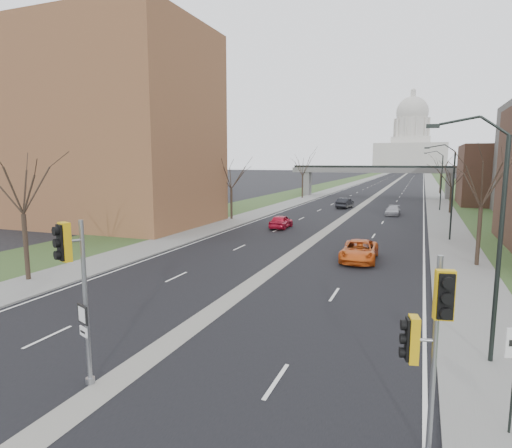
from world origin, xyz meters
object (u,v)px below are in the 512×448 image
Objects in this scene: signal_pole_median at (74,273)px; car_right_mid at (393,211)px; car_left_near at (281,221)px; car_left_far at (345,203)px; car_right_near at (359,251)px; signal_pole_right at (429,331)px.

signal_pole_median is 1.25× the size of car_right_mid.
signal_pole_median is 1.25× the size of car_left_near.
signal_pole_median is at bearing 96.58° from car_left_near.
car_left_far is 1.10× the size of car_right_mid.
car_right_mid is (7.65, -6.81, -0.16)m from car_left_far.
car_left_near is 0.81× the size of car_right_near.
signal_pole_right is (10.29, 0.25, -0.45)m from signal_pole_median.
signal_pole_median is 10.30m from signal_pole_right.
signal_pole_median is 51.17m from car_right_mid.
signal_pole_median is 34.60m from car_left_near.
car_right_near is (5.89, 21.43, -3.04)m from signal_pole_median.
signal_pole_right is 0.94× the size of car_right_near.
car_left_far is at bearing 98.85° from car_right_near.
signal_pole_median is at bearing -107.67° from car_right_near.
car_left_near is 0.91× the size of car_left_far.
signal_pole_right reaches higher than car_right_near.
car_left_near is 16.31m from car_right_near.
car_left_far is at bearing 139.72° from car_right_mid.
signal_pole_median is at bearing 97.75° from car_left_far.
car_right_mid is at bearing -123.48° from car_left_near.
car_right_near is at bearing 96.91° from signal_pole_median.
car_left_near is 1.00× the size of car_right_mid.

